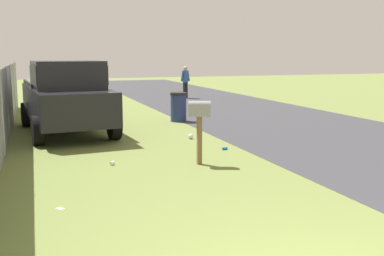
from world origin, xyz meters
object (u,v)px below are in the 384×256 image
at_px(mailbox, 199,114).
at_px(trash_bin, 178,107).
at_px(pickup_truck, 66,95).
at_px(pedestrian, 185,80).

distance_m(mailbox, trash_bin, 6.17).
bearing_deg(trash_bin, pickup_truck, 107.64).
xyz_separation_m(mailbox, trash_bin, (5.97, -1.42, -0.56)).
bearing_deg(pedestrian, mailbox, 141.73).
bearing_deg(pedestrian, pickup_truck, 122.55).
distance_m(pickup_truck, pedestrian, 11.06).
xyz_separation_m(trash_bin, pedestrian, (7.71, -2.80, 0.46)).
height_order(pickup_truck, trash_bin, pickup_truck).
xyz_separation_m(mailbox, pickup_truck, (4.78, 2.32, 0.05)).
relative_size(mailbox, pedestrian, 0.81).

